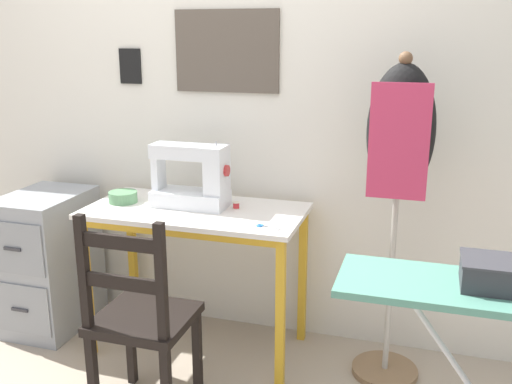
# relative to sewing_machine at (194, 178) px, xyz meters

# --- Properties ---
(ground_plane) EXTENTS (14.00, 14.00, 0.00)m
(ground_plane) POSITION_rel_sewing_machine_xyz_m (0.01, -0.31, -0.92)
(ground_plane) COLOR tan
(wall_back) EXTENTS (10.00, 0.07, 2.55)m
(wall_back) POSITION_rel_sewing_machine_xyz_m (0.01, 0.31, 0.35)
(wall_back) COLOR silver
(wall_back) RESTS_ON ground_plane
(sewing_table) EXTENTS (1.09, 0.55, 0.77)m
(sewing_table) POSITION_rel_sewing_machine_xyz_m (0.01, -0.05, -0.25)
(sewing_table) COLOR silver
(sewing_table) RESTS_ON ground_plane
(sewing_machine) EXTENTS (0.40, 0.18, 0.34)m
(sewing_machine) POSITION_rel_sewing_machine_xyz_m (0.00, 0.00, 0.00)
(sewing_machine) COLOR white
(sewing_machine) RESTS_ON sewing_table
(fabric_bowl) EXTENTS (0.15, 0.15, 0.06)m
(fabric_bowl) POSITION_rel_sewing_machine_xyz_m (-0.39, -0.04, -0.12)
(fabric_bowl) COLOR #56895B
(fabric_bowl) RESTS_ON sewing_table
(scissors) EXTENTS (0.12, 0.06, 0.01)m
(scissors) POSITION_rel_sewing_machine_xyz_m (0.43, -0.21, -0.15)
(scissors) COLOR silver
(scissors) RESTS_ON sewing_table
(thread_spool_near_machine) EXTENTS (0.04, 0.04, 0.03)m
(thread_spool_near_machine) POSITION_rel_sewing_machine_xyz_m (0.21, 0.03, -0.13)
(thread_spool_near_machine) COLOR red
(thread_spool_near_machine) RESTS_ON sewing_table
(wooden_chair) EXTENTS (0.40, 0.38, 0.94)m
(wooden_chair) POSITION_rel_sewing_machine_xyz_m (0.00, -0.62, -0.47)
(wooden_chair) COLOR black
(wooden_chair) RESTS_ON ground_plane
(filing_cabinet) EXTENTS (0.38, 0.54, 0.78)m
(filing_cabinet) POSITION_rel_sewing_machine_xyz_m (-0.88, -0.05, -0.53)
(filing_cabinet) COLOR #93999E
(filing_cabinet) RESTS_ON ground_plane
(dress_form) EXTENTS (0.32, 0.32, 1.55)m
(dress_form) POSITION_rel_sewing_machine_xyz_m (0.99, -0.01, 0.19)
(dress_form) COLOR #846647
(dress_form) RESTS_ON ground_plane
(ironing_board) EXTENTS (1.01, 0.33, 0.85)m
(ironing_board) POSITION_rel_sewing_machine_xyz_m (1.36, -0.78, -0.13)
(ironing_board) COLOR #518E7A
(ironing_board) RESTS_ON ground_plane
(storage_box) EXTENTS (0.16, 0.18, 0.09)m
(storage_box) POSITION_rel_sewing_machine_xyz_m (1.31, -0.77, -0.03)
(storage_box) COLOR #333338
(storage_box) RESTS_ON ironing_board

